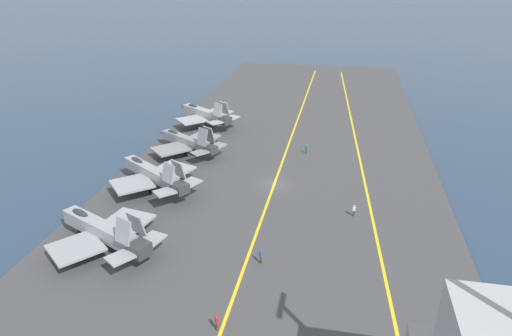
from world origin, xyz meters
name	(u,v)px	position (x,y,z in m)	size (l,w,h in m)	color
ground_plane	(274,187)	(0.00, 0.00, 0.00)	(2000.00, 2000.00, 0.00)	navy
carrier_deck	(274,185)	(0.00, 0.00, 0.20)	(191.44, 51.62, 0.40)	#424244
deck_stripe_foul_line	(367,192)	(0.00, -14.19, 0.40)	(172.30, 0.36, 0.01)	yellow
deck_stripe_centerline	(274,184)	(0.00, 0.00, 0.40)	(172.30, 0.36, 0.01)	yellow
parked_jet_nearest	(101,230)	(-21.06, 17.76, 2.72)	(13.64, 16.47, 6.08)	#93999E
parked_jet_second	(152,173)	(-5.13, 17.90, 3.00)	(13.85, 16.17, 6.16)	#93999E
parked_jet_third	(187,141)	(10.18, 17.68, 2.59)	(13.72, 15.14, 5.94)	gray
parked_jet_fourth	(204,114)	(25.42, 19.01, 3.07)	(13.33, 15.34, 6.17)	#9EA3A8
crew_blue_vest	(261,256)	(-20.77, -1.69, 1.39)	(0.46, 0.42, 1.80)	#383328
crew_white_vest	(354,210)	(-7.73, -12.20, 1.33)	(0.28, 0.40, 1.68)	#383328
crew_green_vest	(306,148)	(14.01, -3.72, 1.33)	(0.45, 0.45, 1.68)	#383328
crew_red_vest	(217,322)	(-31.92, 0.42, 1.36)	(0.46, 0.42, 1.74)	#383328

